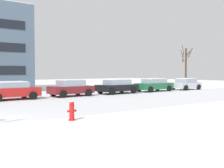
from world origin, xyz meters
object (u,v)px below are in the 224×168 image
at_px(parked_car_maroon, 71,88).
at_px(parked_car_black, 117,86).
at_px(parked_car_green, 154,85).
at_px(parked_car_red, 12,90).
at_px(parked_car_silver, 186,84).
at_px(fire_hydrant, 72,110).

xyz_separation_m(parked_car_maroon, parked_car_black, (5.15, -0.03, -0.02)).
xyz_separation_m(parked_car_black, parked_car_green, (5.15, -0.02, 0.00)).
bearing_deg(parked_car_black, parked_car_green, -0.18).
height_order(parked_car_red, parked_car_green, parked_car_green).
height_order(parked_car_green, parked_car_silver, parked_car_green).
relative_size(parked_car_red, parked_car_maroon, 1.07).
xyz_separation_m(parked_car_red, parked_car_green, (15.46, -0.09, 0.00)).
bearing_deg(parked_car_red, parked_car_silver, -0.90).
height_order(fire_hydrant, parked_car_black, parked_car_black).
bearing_deg(parked_car_red, parked_car_black, -0.41).
bearing_deg(parked_car_silver, parked_car_black, 178.60).
relative_size(parked_car_black, parked_car_silver, 1.09).
relative_size(fire_hydrant, parked_car_silver, 0.23).
distance_m(parked_car_red, parked_car_green, 15.46).
xyz_separation_m(fire_hydrant, parked_car_silver, (21.27, 10.62, 0.26)).
xyz_separation_m(fire_hydrant, parked_car_maroon, (5.81, 10.91, 0.30)).
relative_size(fire_hydrant, parked_car_green, 0.20).
bearing_deg(parked_car_maroon, parked_car_black, -0.34).
relative_size(parked_car_maroon, parked_car_silver, 1.00).
bearing_deg(parked_car_green, parked_car_maroon, 179.74).
bearing_deg(fire_hydrant, parked_car_black, 44.78).
height_order(parked_car_maroon, parked_car_black, parked_car_maroon).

